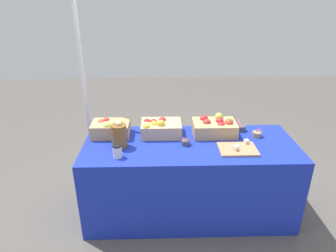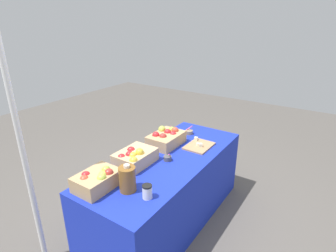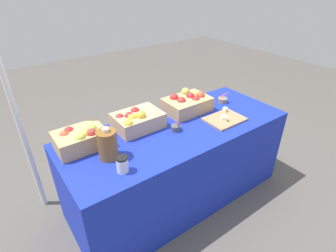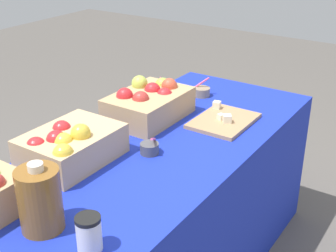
% 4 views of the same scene
% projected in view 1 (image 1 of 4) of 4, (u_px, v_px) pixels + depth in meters
% --- Properties ---
extents(ground_plane, '(10.00, 10.00, 0.00)m').
position_uv_depth(ground_plane, '(188.00, 209.00, 2.97)').
color(ground_plane, '#56514C').
extents(table, '(1.90, 0.76, 0.74)m').
position_uv_depth(table, '(189.00, 178.00, 2.82)').
color(table, '#192DB7').
rests_on(table, ground_plane).
extents(apple_crate_left, '(0.35, 0.25, 0.16)m').
position_uv_depth(apple_crate_left, '(111.00, 128.00, 2.79)').
color(apple_crate_left, tan).
rests_on(apple_crate_left, table).
extents(apple_crate_middle, '(0.37, 0.27, 0.17)m').
position_uv_depth(apple_crate_middle, '(160.00, 128.00, 2.80)').
color(apple_crate_middle, tan).
rests_on(apple_crate_middle, table).
extents(apple_crate_right, '(0.40, 0.27, 0.18)m').
position_uv_depth(apple_crate_right, '(215.00, 127.00, 2.81)').
color(apple_crate_right, tan).
rests_on(apple_crate_right, table).
extents(cutting_board_front, '(0.32, 0.24, 0.06)m').
position_uv_depth(cutting_board_front, '(238.00, 149.00, 2.55)').
color(cutting_board_front, tan).
rests_on(cutting_board_front, table).
extents(sample_bowl_near, '(0.09, 0.09, 0.10)m').
position_uv_depth(sample_bowl_near, '(257.00, 134.00, 2.78)').
color(sample_bowl_near, gray).
rests_on(sample_bowl_near, table).
extents(sample_bowl_mid, '(0.08, 0.08, 0.09)m').
position_uv_depth(sample_bowl_mid, '(186.00, 142.00, 2.63)').
color(sample_bowl_mid, '#4C4C51').
rests_on(sample_bowl_mid, table).
extents(sample_bowl_far, '(0.09, 0.10, 0.12)m').
position_uv_depth(sample_bowl_far, '(241.00, 128.00, 2.90)').
color(sample_bowl_far, '#4C4C51').
rests_on(sample_bowl_far, table).
extents(cider_jug, '(0.13, 0.13, 0.23)m').
position_uv_depth(cider_jug, '(119.00, 136.00, 2.57)').
color(cider_jug, brown).
rests_on(cider_jug, table).
extents(coffee_cup, '(0.08, 0.08, 0.11)m').
position_uv_depth(coffee_cup, '(117.00, 151.00, 2.42)').
color(coffee_cup, silver).
rests_on(coffee_cup, table).
extents(tent_pole, '(0.04, 0.04, 2.13)m').
position_uv_depth(tent_pole, '(84.00, 89.00, 3.07)').
color(tent_pole, white).
rests_on(tent_pole, ground_plane).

